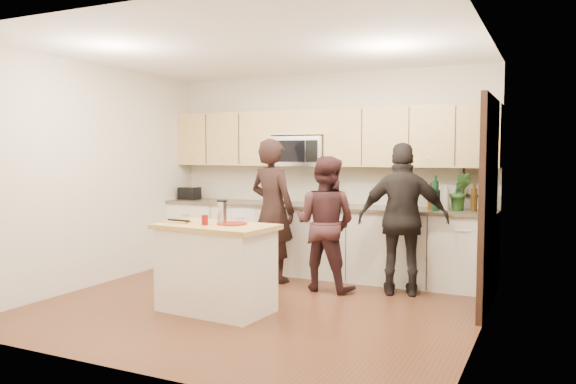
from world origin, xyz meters
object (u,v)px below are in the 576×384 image
at_px(woman_center, 325,223).
at_px(woman_right, 403,219).
at_px(island, 216,267).
at_px(toaster, 190,193).
at_px(woman_left, 272,210).

distance_m(woman_center, woman_right, 0.91).
height_order(island, woman_right, woman_right).
height_order(toaster, woman_left, woman_left).
xyz_separation_m(woman_left, woman_right, (1.67, 0.02, -0.03)).
xyz_separation_m(toaster, woman_left, (1.66, -0.56, -0.13)).
relative_size(island, woman_left, 0.69).
distance_m(woman_left, woman_center, 0.80).
height_order(island, woman_left, woman_left).
xyz_separation_m(island, toaster, (-1.76, 2.03, 0.58)).
bearing_deg(woman_right, toaster, -25.24).
xyz_separation_m(island, woman_left, (-0.10, 1.47, 0.45)).
bearing_deg(woman_center, woman_right, -166.49).
distance_m(island, woman_left, 1.54).
distance_m(woman_left, woman_right, 1.67).
bearing_deg(island, woman_center, 67.11).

